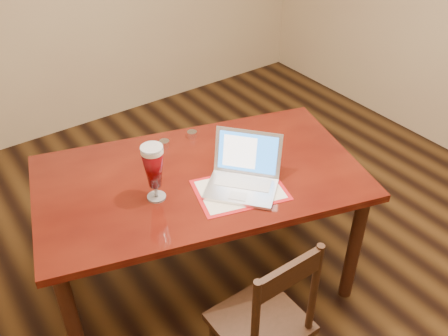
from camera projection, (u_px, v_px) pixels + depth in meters
ground at (266, 274)px, 3.25m from camera, size 5.00×5.00×0.00m
room_shell at (286, 4)px, 2.22m from camera, size 4.51×5.01×2.71m
dining_table at (200, 188)px, 2.79m from camera, size 1.98×1.45×1.15m
dining_chair at (265, 323)px, 2.39m from camera, size 0.42×0.40×0.99m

